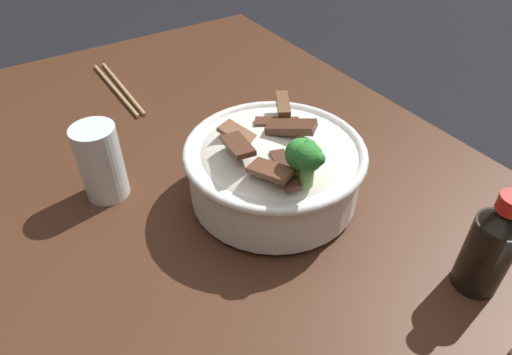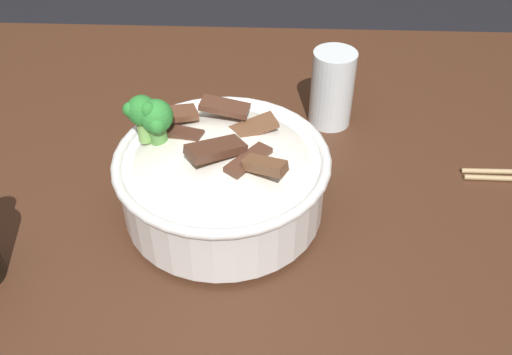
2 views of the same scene
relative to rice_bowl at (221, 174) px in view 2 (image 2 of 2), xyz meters
name	(u,v)px [view 2 (image 2 of 2)]	position (x,y,z in m)	size (l,w,h in m)	color
dining_table	(138,228)	(0.14, -0.08, -0.17)	(1.57, 0.83, 0.82)	#472819
rice_bowl	(221,174)	(0.00, 0.00, 0.00)	(0.24, 0.24, 0.15)	white
drinking_glass	(332,94)	(-0.14, -0.19, -0.01)	(0.06, 0.06, 0.11)	white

